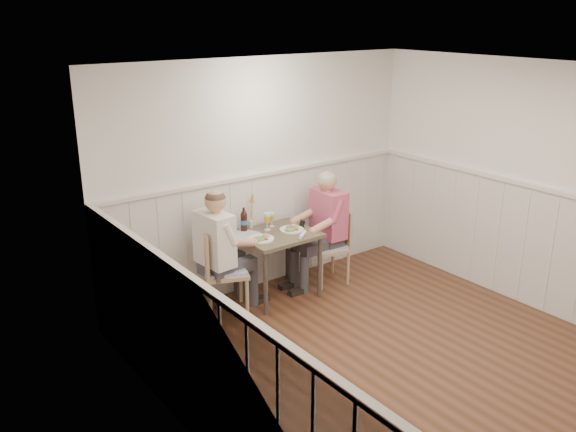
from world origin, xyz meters
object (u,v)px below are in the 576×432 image
Objects in this scene: dining_table at (277,242)px; chair_left at (220,268)px; grass_vase at (251,212)px; man_in_pink at (325,236)px; beer_bottle at (244,221)px; diner_cream at (219,262)px; chair_right at (332,243)px.

dining_table is 0.88× the size of chair_left.
chair_left is 2.33× the size of grass_vase.
man_in_pink is 1.01m from beer_bottle.
dining_table is 0.73m from diner_cream.
beer_bottle is (-0.25, 0.27, 0.23)m from dining_table.
man_in_pink reaches higher than beer_bottle.
diner_cream reaches higher than grass_vase.
chair_right is 1.48m from diner_cream.
grass_vase is at bearing 157.82° from chair_right.
man_in_pink is at bearing -2.52° from dining_table.
diner_cream is at bearing 178.05° from dining_table.
grass_vase is at bearing 157.05° from man_in_pink.
dining_table is at bearing -1.95° from diner_cream.
dining_table is at bearing -2.49° from chair_left.
grass_vase is (0.59, 0.29, 0.35)m from diner_cream.
dining_table is 0.60× the size of diner_cream.
chair_left is 3.53× the size of beer_bottle.
chair_left is 0.07m from diner_cream.
chair_right is 3.28× the size of beer_bottle.
man_in_pink reaches higher than chair_right.
grass_vase reaches higher than beer_bottle.
man_in_pink is 3.37× the size of grass_vase.
diner_cream reaches higher than chair_left.
dining_table is at bearing -46.72° from beer_bottle.
diner_cream reaches higher than dining_table.
chair_left is 0.68× the size of diner_cream.
beer_bottle is 0.14m from grass_vase.
chair_left is 0.77m from grass_vase.
man_in_pink is 1.39m from diner_cream.
dining_table is at bearing -65.96° from grass_vase.
grass_vase is at bearing 25.86° from diner_cream.
chair_right is 0.13m from man_in_pink.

